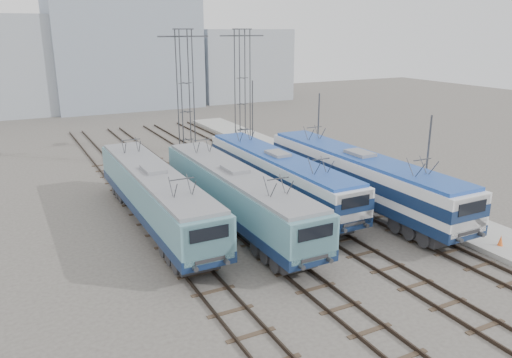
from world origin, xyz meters
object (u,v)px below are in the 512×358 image
at_px(locomotive_center_right, 279,174).
at_px(catenary_tower_east, 242,87).
at_px(locomotive_center_left, 237,193).
at_px(mast_rear, 252,115).
at_px(locomotive_far_left, 156,194).
at_px(locomotive_far_right, 360,175).
at_px(catenary_tower_west, 185,93).
at_px(mast_front, 426,171).
at_px(safety_cone, 501,240).
at_px(mast_mid, 318,136).

xyz_separation_m(locomotive_center_right, catenary_tower_east, (4.25, 14.55, 4.41)).
height_order(locomotive_center_left, mast_rear, mast_rear).
bearing_deg(locomotive_far_left, locomotive_far_right, -12.45).
distance_m(locomotive_center_left, catenary_tower_west, 15.92).
distance_m(mast_front, safety_cone, 5.97).
relative_size(locomotive_center_left, catenary_tower_west, 1.49).
bearing_deg(locomotive_center_right, catenary_tower_west, 100.16).
xyz_separation_m(catenary_tower_west, mast_front, (8.60, -20.00, -3.14)).
height_order(locomotive_center_left, mast_mid, mast_mid).
height_order(catenary_tower_west, safety_cone, catenary_tower_west).
xyz_separation_m(locomotive_center_left, locomotive_center_right, (4.50, 2.58, 0.01)).
height_order(locomotive_center_right, catenary_tower_east, catenary_tower_east).
relative_size(locomotive_far_left, locomotive_far_right, 0.96).
bearing_deg(locomotive_far_right, mast_rear, 84.70).
xyz_separation_m(catenary_tower_west, mast_mid, (8.60, -8.00, -3.14)).
bearing_deg(locomotive_center_left, locomotive_center_right, 29.82).
relative_size(catenary_tower_west, mast_front, 1.71).
bearing_deg(safety_cone, locomotive_center_right, 119.62).
relative_size(catenary_tower_east, safety_cone, 19.61).
distance_m(catenary_tower_west, safety_cone, 27.53).
bearing_deg(catenary_tower_east, mast_rear, 43.60).
distance_m(locomotive_center_right, mast_mid, 7.92).
bearing_deg(locomotive_center_left, mast_front, -24.16).
bearing_deg(mast_front, locomotive_center_left, 155.84).
height_order(locomotive_far_left, safety_cone, locomotive_far_left).
bearing_deg(mast_front, locomotive_center_right, 130.46).
relative_size(locomotive_center_right, locomotive_far_right, 0.93).
relative_size(mast_front, safety_cone, 11.44).
bearing_deg(locomotive_far_left, catenary_tower_west, 62.49).
bearing_deg(catenary_tower_west, mast_front, -66.73).
height_order(locomotive_far_left, mast_rear, mast_rear).
relative_size(mast_mid, mast_rear, 1.00).
relative_size(locomotive_far_left, catenary_tower_west, 1.50).
bearing_deg(catenary_tower_east, locomotive_far_left, -131.53).
bearing_deg(locomotive_center_left, mast_mid, 33.32).
height_order(catenary_tower_west, mast_front, catenary_tower_west).
distance_m(catenary_tower_east, mast_rear, 4.28).
distance_m(locomotive_far_left, catenary_tower_east, 20.47).
distance_m(mast_front, mast_mid, 12.00).
relative_size(catenary_tower_west, catenary_tower_east, 1.00).
relative_size(locomotive_center_left, mast_front, 2.55).
distance_m(locomotive_far_left, locomotive_center_left, 5.00).
distance_m(locomotive_center_right, mast_rear, 17.78).
height_order(catenary_tower_east, safety_cone, catenary_tower_east).
bearing_deg(mast_rear, locomotive_center_left, -119.56).
bearing_deg(locomotive_far_left, mast_rear, 47.86).
distance_m(locomotive_far_left, locomotive_far_right, 13.83).
bearing_deg(safety_cone, mast_mid, 92.72).
bearing_deg(mast_front, locomotive_far_right, 114.51).
xyz_separation_m(locomotive_far_left, mast_rear, (15.35, 16.96, 1.26)).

